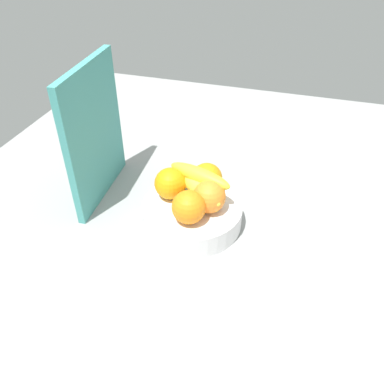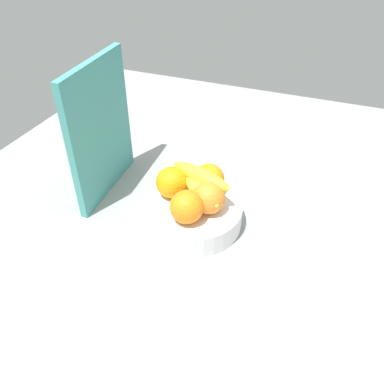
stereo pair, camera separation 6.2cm
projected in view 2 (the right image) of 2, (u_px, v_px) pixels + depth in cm
name	position (u px, v px, depth cm)	size (l,w,h in cm)	color
ground_plane	(187.00, 231.00, 98.79)	(180.00, 140.00, 3.00)	gray
fruit_bowl	(192.00, 214.00, 97.19)	(24.72, 24.72, 5.78)	white
orange_front_left	(187.00, 207.00, 88.66)	(7.90, 7.90, 7.90)	orange
orange_front_right	(209.00, 198.00, 91.37)	(7.90, 7.90, 7.90)	orange
orange_center	(209.00, 179.00, 97.18)	(7.90, 7.90, 7.90)	orange
orange_back_left	(172.00, 182.00, 96.13)	(7.90, 7.90, 7.90)	orange
banana_bunch	(201.00, 185.00, 94.91)	(16.63, 17.41, 8.40)	yellow
cutting_board	(101.00, 130.00, 100.05)	(28.00, 1.80, 36.00)	teal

